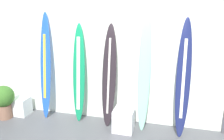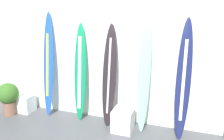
{
  "view_description": "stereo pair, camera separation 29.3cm",
  "coord_description": "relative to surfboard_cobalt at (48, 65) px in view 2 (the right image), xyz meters",
  "views": [
    {
      "loc": [
        0.9,
        -2.99,
        2.27
      ],
      "look_at": [
        -0.09,
        0.95,
        1.13
      ],
      "focal_mm": 36.61,
      "sensor_mm": 36.0,
      "label": 1
    },
    {
      "loc": [
        1.18,
        -2.91,
        2.27
      ],
      "look_at": [
        -0.09,
        0.95,
        1.13
      ],
      "focal_mm": 36.61,
      "sensor_mm": 36.0,
      "label": 2
    }
  ],
  "objects": [
    {
      "name": "surfboard_emerald",
      "position": [
        0.72,
        0.01,
        -0.12
      ],
      "size": [
        0.25,
        0.3,
        1.97
      ],
      "color": "#128251",
      "rests_on": "ground"
    },
    {
      "name": "surfboard_seafoam",
      "position": [
        2.01,
        -0.01,
        0.04
      ],
      "size": [
        0.23,
        0.33,
        2.25
      ],
      "color": "#86CAAD",
      "rests_on": "ground"
    },
    {
      "name": "surfboard_navy",
      "position": [
        2.69,
        -0.06,
        -0.05
      ],
      "size": [
        0.25,
        0.39,
        2.1
      ],
      "color": "navy",
      "rests_on": "ground"
    },
    {
      "name": "potted_plant",
      "position": [
        -0.83,
        -0.33,
        -0.67
      ],
      "size": [
        0.44,
        0.44,
        0.71
      ],
      "color": "brown",
      "rests_on": "ground"
    },
    {
      "name": "surfboard_charcoal",
      "position": [
        1.35,
        -0.03,
        -0.1
      ],
      "size": [
        0.29,
        0.35,
        1.98
      ],
      "color": "black",
      "rests_on": "ground"
    },
    {
      "name": "wall_back",
      "position": [
        1.5,
        0.28,
        0.31
      ],
      "size": [
        7.2,
        0.2,
        2.8
      ],
      "primitive_type": "cube",
      "color": "white",
      "rests_on": "ground"
    },
    {
      "name": "display_block_left",
      "position": [
        -0.6,
        -0.1,
        -0.9
      ],
      "size": [
        0.33,
        0.33,
        0.38
      ],
      "color": "white",
      "rests_on": "ground"
    },
    {
      "name": "display_block_center",
      "position": [
        1.68,
        -0.21,
        -0.88
      ],
      "size": [
        0.38,
        0.38,
        0.42
      ],
      "color": "silver",
      "rests_on": "ground"
    },
    {
      "name": "surfboard_cobalt",
      "position": [
        0.0,
        0.0,
        0.0
      ],
      "size": [
        0.25,
        0.34,
        2.17
      ],
      "color": "blue",
      "rests_on": "ground"
    }
  ]
}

